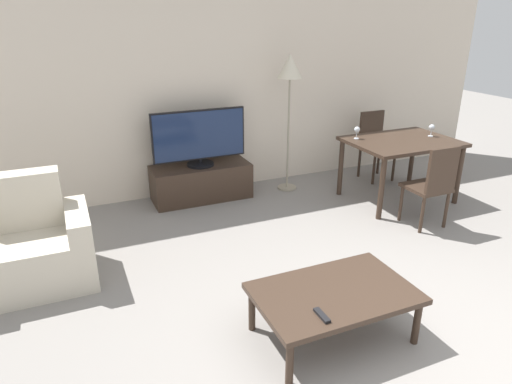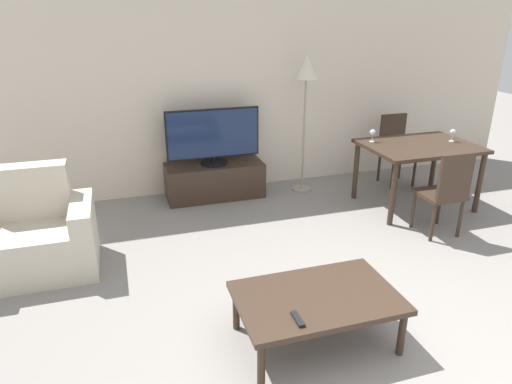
# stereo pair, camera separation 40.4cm
# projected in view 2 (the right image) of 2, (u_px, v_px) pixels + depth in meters

# --- Properties ---
(wall_back) EXTENTS (7.73, 0.06, 2.70)m
(wall_back) POSITION_uv_depth(u_px,v_px,m) (246.00, 81.00, 5.58)
(wall_back) COLOR beige
(wall_back) RESTS_ON ground_plane
(armchair) EXTENTS (1.00, 0.70, 0.91)m
(armchair) POSITION_uv_depth(u_px,v_px,m) (35.00, 237.00, 3.95)
(armchair) COLOR beige
(armchair) RESTS_ON ground_plane
(tv_stand) EXTENTS (1.18, 0.48, 0.43)m
(tv_stand) POSITION_uv_depth(u_px,v_px,m) (215.00, 180.00, 5.59)
(tv_stand) COLOR #38281E
(tv_stand) RESTS_ON ground_plane
(tv) EXTENTS (1.12, 0.32, 0.67)m
(tv) POSITION_uv_depth(u_px,v_px,m) (213.00, 136.00, 5.39)
(tv) COLOR black
(tv) RESTS_ON tv_stand
(coffee_table) EXTENTS (1.09, 0.69, 0.37)m
(coffee_table) POSITION_uv_depth(u_px,v_px,m) (317.00, 300.00, 3.07)
(coffee_table) COLOR #38281E
(coffee_table) RESTS_ON ground_plane
(dining_table) EXTENTS (1.23, 0.91, 0.74)m
(dining_table) POSITION_uv_depth(u_px,v_px,m) (419.00, 152.00, 5.19)
(dining_table) COLOR #38281E
(dining_table) RESTS_ON ground_plane
(dining_chair_near) EXTENTS (0.40, 0.40, 0.90)m
(dining_chair_near) POSITION_uv_depth(u_px,v_px,m) (446.00, 190.00, 4.50)
(dining_chair_near) COLOR #38281E
(dining_chair_near) RESTS_ON ground_plane
(dining_chair_far) EXTENTS (0.40, 0.40, 0.90)m
(dining_chair_far) POSITION_uv_depth(u_px,v_px,m) (395.00, 146.00, 5.98)
(dining_chair_far) COLOR #38281E
(dining_chair_far) RESTS_ON ground_plane
(floor_lamp) EXTENTS (0.30, 0.30, 1.68)m
(floor_lamp) POSITION_uv_depth(u_px,v_px,m) (306.00, 76.00, 5.35)
(floor_lamp) COLOR gray
(floor_lamp) RESTS_ON ground_plane
(remote_primary) EXTENTS (0.04, 0.15, 0.02)m
(remote_primary) POSITION_uv_depth(u_px,v_px,m) (298.00, 319.00, 2.80)
(remote_primary) COLOR black
(remote_primary) RESTS_ON coffee_table
(wine_glass_left) EXTENTS (0.07, 0.07, 0.15)m
(wine_glass_left) POSITION_uv_depth(u_px,v_px,m) (453.00, 133.00, 5.23)
(wine_glass_left) COLOR silver
(wine_glass_left) RESTS_ON dining_table
(wine_glass_center) EXTENTS (0.07, 0.07, 0.15)m
(wine_glass_center) POSITION_uv_depth(u_px,v_px,m) (373.00, 133.00, 5.22)
(wine_glass_center) COLOR silver
(wine_glass_center) RESTS_ON dining_table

